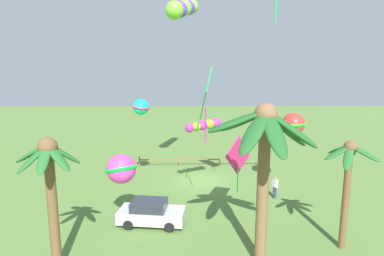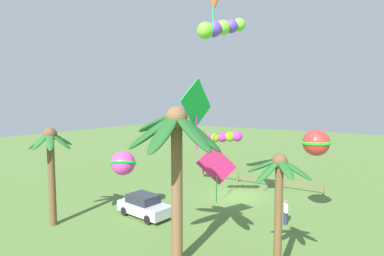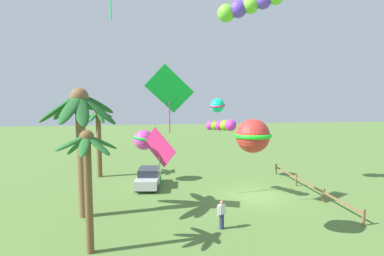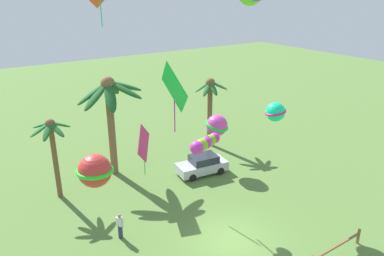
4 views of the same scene
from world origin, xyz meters
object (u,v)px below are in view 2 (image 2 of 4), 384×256
Objects in this scene: spectator_0 at (286,212)px; palm_tree_1 at (279,189)px; kite_diamond_5 at (217,166)px; kite_tube_6 at (221,28)px; kite_ball_4 at (123,163)px; kite_ball_3 at (316,143)px; kite_tube_0 at (224,137)px; parked_car_0 at (144,206)px; palm_tree_0 at (176,145)px; palm_tree_2 at (51,155)px; kite_ball_1 at (179,118)px; kite_diamond_7 at (197,105)px.

palm_tree_1 is at bearing 104.02° from spectator_0.
kite_tube_6 is at bearing -63.12° from kite_diamond_5.
kite_ball_4 is 0.71× the size of kite_diamond_5.
kite_ball_4 is at bearing 24.71° from kite_ball_3.
kite_tube_6 is (1.59, -2.25, 8.58)m from kite_tube_0.
kite_tube_6 is (-1.88, -7.33, 13.02)m from parked_car_0.
kite_tube_0 reaches higher than kite_diamond_5.
palm_tree_0 reaches higher than kite_tube_0.
palm_tree_2 is 15.32m from spectator_0.
kite_ball_4 is (7.18, -3.59, -2.28)m from palm_tree_0.
palm_tree_0 is 2.86× the size of kite_tube_0.
kite_ball_4 is at bearing -11.59° from palm_tree_1.
kite_ball_3 is 0.86× the size of kite_ball_4.
palm_tree_0 is 9.56m from palm_tree_2.
kite_ball_1 is 0.51× the size of kite_diamond_5.
kite_tube_0 is 1.22× the size of kite_ball_3.
kite_ball_4 is (5.06, 5.41, -1.61)m from kite_tube_0.
kite_tube_0 reaches higher than parked_car_0.
kite_ball_1 is at bearing -11.68° from spectator_0.
kite_ball_3 is (-10.01, -5.01, 4.52)m from parked_car_0.
kite_diamond_7 is at bearing -67.02° from palm_tree_0.
palm_tree_1 is 16.20m from kite_tube_6.
spectator_0 is (-2.95, -7.78, -5.05)m from palm_tree_0.
kite_diamond_7 is (1.95, -0.79, 3.65)m from kite_diamond_5.
parked_car_0 is 2.57× the size of spectator_0.
kite_ball_1 reaches higher than kite_ball_4.
kite_ball_3 is (-11.29, 0.88, -1.18)m from kite_ball_1.
kite_ball_3 is at bearing -116.37° from palm_tree_0.
kite_ball_3 is at bearing -155.29° from kite_ball_4.
kite_ball_3 is at bearing -137.78° from kite_diamond_5.
kite_diamond_5 is (0.34, -4.60, -1.87)m from palm_tree_0.
kite_tube_6 is 0.97× the size of kite_diamond_7.
kite_ball_4 is 13.21m from kite_tube_6.
spectator_0 is 0.72× the size of kite_ball_3.
kite_tube_0 is at bearing -124.34° from parked_car_0.
kite_tube_6 reaches higher than kite_diamond_7.
parked_car_0 is 15.06m from kite_tube_6.
kite_ball_1 is (-2.60, -10.21, 1.94)m from palm_tree_2.
spectator_0 is at bearing 168.32° from kite_ball_1.
kite_diamond_5 is 4.21m from kite_diamond_7.
kite_diamond_7 reaches higher than kite_tube_0.
kite_tube_0 reaches higher than kite_ball_4.
kite_ball_1 is at bearing -55.04° from palm_tree_0.
kite_tube_6 reaches higher than kite_ball_1.
kite_tube_0 is 7.58m from kite_ball_4.
palm_tree_0 is at bearing 63.63° from kite_ball_3.
palm_tree_1 is at bearing 168.41° from kite_ball_4.
kite_tube_0 is at bearing 125.17° from kite_tube_6.
palm_tree_1 is (-4.60, -1.17, -1.68)m from palm_tree_0.
palm_tree_1 is 2.12× the size of kite_tube_0.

